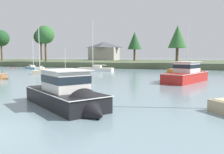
{
  "coord_description": "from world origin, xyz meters",
  "views": [
    {
      "loc": [
        10.04,
        -8.16,
        3.84
      ],
      "look_at": [
        1.21,
        19.52,
        1.12
      ],
      "focal_mm": 37.54,
      "sensor_mm": 36.0,
      "label": 1
    }
  ],
  "objects_px": {
    "sailboat_orange": "(184,71)",
    "mooring_buoy_red": "(12,68)",
    "sailboat_white": "(96,70)",
    "sailboat_skyblue": "(33,68)",
    "cruiser_black": "(70,99)",
    "sailboat_cream": "(41,72)",
    "cruiser_red": "(188,77)"
  },
  "relations": [
    {
      "from": "sailboat_white",
      "to": "cruiser_black",
      "type": "bearing_deg",
      "value": -70.99
    },
    {
      "from": "sailboat_skyblue",
      "to": "mooring_buoy_red",
      "type": "bearing_deg",
      "value": -177.78
    },
    {
      "from": "cruiser_red",
      "to": "sailboat_white",
      "type": "xyz_separation_m",
      "value": [
        -21.56,
        17.58,
        -0.42
      ]
    },
    {
      "from": "sailboat_orange",
      "to": "sailboat_cream",
      "type": "distance_m",
      "value": 31.55
    },
    {
      "from": "sailboat_skyblue",
      "to": "cruiser_red",
      "type": "xyz_separation_m",
      "value": [
        41.18,
        -19.47,
        0.49
      ]
    },
    {
      "from": "cruiser_red",
      "to": "sailboat_white",
      "type": "height_order",
      "value": "sailboat_white"
    },
    {
      "from": "sailboat_skyblue",
      "to": "cruiser_black",
      "type": "relative_size",
      "value": 0.91
    },
    {
      "from": "sailboat_orange",
      "to": "mooring_buoy_red",
      "type": "bearing_deg",
      "value": -179.85
    },
    {
      "from": "cruiser_red",
      "to": "sailboat_orange",
      "type": "bearing_deg",
      "value": 92.25
    },
    {
      "from": "sailboat_white",
      "to": "mooring_buoy_red",
      "type": "xyz_separation_m",
      "value": [
        -26.24,
        1.64,
        -0.18
      ]
    },
    {
      "from": "sailboat_cream",
      "to": "mooring_buoy_red",
      "type": "distance_m",
      "value": 22.49
    },
    {
      "from": "mooring_buoy_red",
      "to": "sailboat_white",
      "type": "bearing_deg",
      "value": -3.57
    },
    {
      "from": "mooring_buoy_red",
      "to": "sailboat_cream",
      "type": "bearing_deg",
      "value": -35.32
    },
    {
      "from": "sailboat_orange",
      "to": "mooring_buoy_red",
      "type": "height_order",
      "value": "sailboat_orange"
    },
    {
      "from": "sailboat_orange",
      "to": "sailboat_cream",
      "type": "bearing_deg",
      "value": -155.42
    },
    {
      "from": "cruiser_black",
      "to": "sailboat_cream",
      "type": "bearing_deg",
      "value": 128.05
    },
    {
      "from": "cruiser_black",
      "to": "mooring_buoy_red",
      "type": "distance_m",
      "value": 56.15
    },
    {
      "from": "sailboat_skyblue",
      "to": "sailboat_white",
      "type": "distance_m",
      "value": 19.71
    },
    {
      "from": "sailboat_skyblue",
      "to": "sailboat_white",
      "type": "bearing_deg",
      "value": -5.51
    },
    {
      "from": "sailboat_white",
      "to": "sailboat_orange",
      "type": "bearing_deg",
      "value": 4.83
    },
    {
      "from": "cruiser_black",
      "to": "sailboat_white",
      "type": "relative_size",
      "value": 0.74
    },
    {
      "from": "sailboat_orange",
      "to": "sailboat_white",
      "type": "bearing_deg",
      "value": -175.17
    },
    {
      "from": "cruiser_black",
      "to": "sailboat_skyblue",
      "type": "bearing_deg",
      "value": 129.22
    },
    {
      "from": "sailboat_skyblue",
      "to": "sailboat_orange",
      "type": "xyz_separation_m",
      "value": [
        40.42,
        -0.13,
        0.07
      ]
    },
    {
      "from": "sailboat_cream",
      "to": "sailboat_orange",
      "type": "bearing_deg",
      "value": 24.58
    },
    {
      "from": "sailboat_orange",
      "to": "mooring_buoy_red",
      "type": "relative_size",
      "value": 22.55
    },
    {
      "from": "sailboat_orange",
      "to": "cruiser_red",
      "type": "height_order",
      "value": "sailboat_orange"
    },
    {
      "from": "cruiser_black",
      "to": "mooring_buoy_red",
      "type": "bearing_deg",
      "value": 134.63
    },
    {
      "from": "sailboat_white",
      "to": "sailboat_skyblue",
      "type": "bearing_deg",
      "value": 174.49
    },
    {
      "from": "sailboat_skyblue",
      "to": "sailboat_cream",
      "type": "height_order",
      "value": "sailboat_cream"
    },
    {
      "from": "sailboat_white",
      "to": "sailboat_cream",
      "type": "bearing_deg",
      "value": -124.77
    },
    {
      "from": "cruiser_black",
      "to": "sailboat_cream",
      "type": "xyz_separation_m",
      "value": [
        -21.09,
        26.95,
        -0.42
      ]
    }
  ]
}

